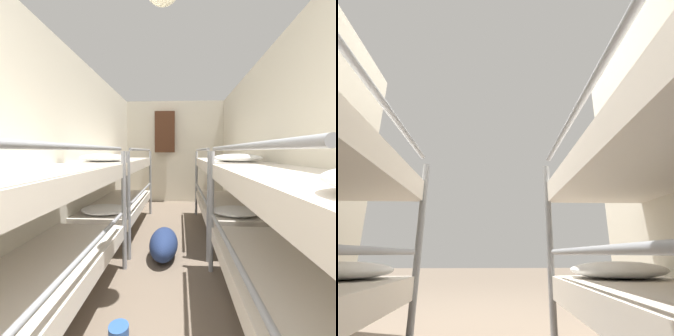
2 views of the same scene
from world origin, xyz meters
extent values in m
plane|color=#6B5B4C|center=(0.00, 0.00, 0.00)|extent=(20.00, 20.00, 0.00)
cylinder|color=gray|center=(-0.42, 0.57, 0.58)|extent=(0.04, 0.04, 1.16)
ellipsoid|color=white|center=(-0.75, 0.79, 0.48)|extent=(0.54, 0.40, 0.09)
cylinder|color=gray|center=(-0.42, 1.45, 0.58)|extent=(0.03, 1.53, 0.03)
ellipsoid|color=white|center=(-0.75, 0.79, 1.08)|extent=(0.54, 0.40, 0.09)
cylinder|color=gray|center=(-0.42, 1.45, 1.18)|extent=(0.03, 1.53, 0.03)
cylinder|color=gray|center=(0.42, 0.57, 0.58)|extent=(0.04, 0.04, 1.16)
ellipsoid|color=white|center=(0.75, 0.79, 0.48)|extent=(0.54, 0.40, 0.09)
cylinder|color=gray|center=(0.42, 1.45, 0.58)|extent=(0.03, 1.53, 0.03)
ellipsoid|color=white|center=(0.75, 0.79, 1.08)|extent=(0.54, 0.40, 0.09)
cylinder|color=gray|center=(0.42, 1.45, 1.18)|extent=(0.03, 1.53, 0.03)
camera|label=1|loc=(0.12, 0.22, 1.15)|focal=24.00mm
camera|label=2|loc=(-0.06, 2.33, 0.56)|focal=28.00mm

